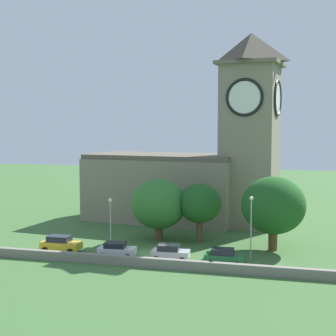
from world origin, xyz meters
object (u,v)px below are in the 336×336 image
at_px(church, 195,166).
at_px(tree_churchyard, 273,206).
at_px(tree_riverside_west, 159,204).
at_px(tree_riverside_east, 200,203).
at_px(car_white, 117,249).
at_px(car_yellow, 61,244).
at_px(streetlamp_central, 251,217).
at_px(streetlamp_west_mid, 110,216).
at_px(car_silver, 170,252).
at_px(car_green, 224,256).

relative_size(church, tree_churchyard, 3.46).
bearing_deg(tree_riverside_west, tree_riverside_east, 3.07).
height_order(car_white, tree_riverside_east, tree_riverside_east).
distance_m(car_yellow, tree_riverside_east, 17.57).
xyz_separation_m(church, car_yellow, (-11.26, -21.87, -7.49)).
relative_size(church, car_white, 7.00).
bearing_deg(church, tree_riverside_east, -75.47).
bearing_deg(tree_churchyard, streetlamp_central, -115.00).
xyz_separation_m(car_yellow, tree_churchyard, (23.73, 6.90, 4.36)).
distance_m(car_yellow, streetlamp_west_mid, 6.70).
relative_size(tree_riverside_west, tree_riverside_east, 1.07).
bearing_deg(streetlamp_central, car_silver, -161.30).
xyz_separation_m(tree_riverside_west, tree_riverside_east, (5.21, 0.28, 0.24)).
xyz_separation_m(car_silver, tree_riverside_east, (1.38, 9.41, 3.99)).
bearing_deg(streetlamp_central, car_green, -132.32).
distance_m(car_white, car_silver, 6.15).
bearing_deg(car_green, tree_churchyard, 57.61).
relative_size(car_green, tree_riverside_west, 0.53).
bearing_deg(tree_riverside_east, streetlamp_west_mid, -139.65).
distance_m(church, car_yellow, 25.71).
xyz_separation_m(car_yellow, tree_riverside_west, (9.40, 8.64, 3.70)).
bearing_deg(car_yellow, car_silver, -2.10).
xyz_separation_m(streetlamp_central, tree_riverside_west, (-12.21, 6.29, 0.00)).
bearing_deg(church, tree_churchyard, -50.19).
relative_size(car_yellow, car_green, 1.12).
xyz_separation_m(streetlamp_central, tree_riverside_east, (-7.00, 6.57, 0.24)).
xyz_separation_m(streetlamp_west_mid, tree_riverside_east, (8.94, 7.60, 0.62)).
height_order(car_yellow, car_silver, car_yellow).
xyz_separation_m(tree_churchyard, tree_riverside_east, (-9.12, 2.02, -0.42)).
distance_m(streetlamp_central, tree_riverside_west, 13.73).
distance_m(streetlamp_central, tree_riverside_east, 9.60).
relative_size(tree_churchyard, tree_riverside_east, 1.18).
bearing_deg(tree_riverside_east, tree_riverside_west, -176.93).
bearing_deg(car_yellow, car_white, -4.35).
relative_size(car_white, streetlamp_west_mid, 0.69).
xyz_separation_m(car_yellow, streetlamp_west_mid, (5.67, 1.32, 3.31)).
distance_m(car_white, tree_riverside_west, 10.20).
relative_size(church, streetlamp_central, 4.34).
height_order(car_yellow, tree_riverside_west, tree_riverside_west).
relative_size(car_yellow, car_silver, 1.10).
relative_size(car_yellow, car_white, 1.07).
height_order(tree_riverside_west, tree_riverside_east, tree_riverside_west).
xyz_separation_m(car_white, car_green, (12.00, 0.12, -0.01)).
xyz_separation_m(car_white, streetlamp_west_mid, (-1.42, 1.86, 3.41)).
distance_m(church, tree_churchyard, 19.73).
bearing_deg(tree_riverside_east, tree_churchyard, -12.48).
relative_size(streetlamp_west_mid, tree_riverside_east, 0.85).
bearing_deg(car_silver, car_yellow, 177.90).
xyz_separation_m(car_yellow, car_silver, (13.23, -0.48, -0.06)).
bearing_deg(streetlamp_west_mid, tree_riverside_west, 62.99).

